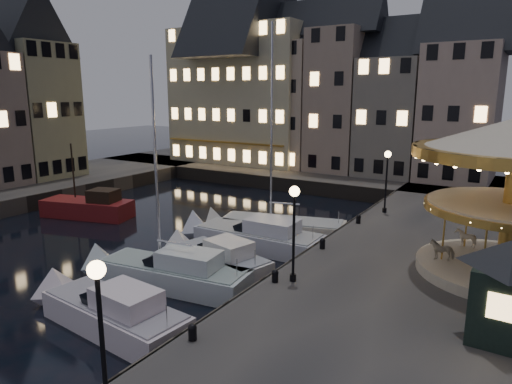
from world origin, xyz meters
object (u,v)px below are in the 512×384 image
Objects in this scene: streetlamp_b at (294,220)px; bollard_b at (275,275)px; bollard_c at (322,243)px; ticket_kiosk at (511,273)px; streetlamp_c at (387,173)px; bollard_d at (358,219)px; motorboat_b at (108,312)px; bollard_a at (192,331)px; motorboat_e at (253,237)px; streetlamp_a at (100,319)px; motorboat_d at (215,260)px; motorboat_c at (167,272)px; red_fishing_boat at (89,208)px; motorboat_f at (274,228)px.

streetlamp_b is 2.54m from bollard_b.
ticket_kiosk is at bearing -30.71° from bollard_c.
streetlamp_c is 14.22m from bollard_b.
motorboat_b is at bearing -107.98° from bollard_d.
bollard_a and bollard_d have the same top height.
bollard_c is 0.06× the size of motorboat_e.
streetlamp_a is 13.33m from motorboat_d.
bollard_b is 5.00m from bollard_c.
streetlamp_b is 6.50m from bollard_a.
streetlamp_b is 0.36× the size of motorboat_c.
streetlamp_c is 9.34m from bollard_c.
red_fishing_boat is 28.79m from ticket_kiosk.
motorboat_d is at bearing 170.16° from ticket_kiosk.
motorboat_b and motorboat_e have the same top height.
motorboat_e is (0.57, 6.97, -0.03)m from motorboat_c.
bollard_b is (-0.60, -14.00, -2.41)m from streetlamp_c.
motorboat_e is (-5.77, -7.56, -3.37)m from streetlamp_c.
motorboat_c is (-0.78, 4.24, 0.04)m from motorboat_b.
ticket_kiosk is (28.02, -5.92, 2.95)m from red_fishing_boat.
motorboat_c is at bearing -108.39° from motorboat_d.
red_fishing_boat reaches higher than ticket_kiosk.
bollard_a is 0.08× the size of red_fishing_boat.
streetlamp_c reaches higher than bollard_a.
motorboat_d is (-4.83, -2.80, -0.97)m from bollard_c.
motorboat_c is 15.01m from red_fishing_boat.
motorboat_b is 17.85m from red_fishing_boat.
motorboat_c is (-5.74, 4.97, -0.92)m from bollard_a.
streetlamp_c is at bearing 90.00° from streetlamp_a.
streetlamp_c is at bearing 52.65° from motorboat_e.
bollard_c is 6.75m from motorboat_f.
streetlamp_b is 1.00× the size of streetlamp_c.
motorboat_f reaches higher than bollard_c.
motorboat_f reaches higher than streetlamp_b.
ticket_kiosk is at bearing -25.46° from motorboat_e.
motorboat_e is at bearing 85.32° from motorboat_c.
red_fishing_boat is 1.83× the size of ticket_kiosk.
bollard_c is (0.00, 10.50, 0.00)m from bollard_a.
bollard_d is at bearing 62.51° from motorboat_c.
red_fishing_boat is (-14.40, 10.55, 0.05)m from motorboat_b.
motorboat_d is at bearing 71.61° from motorboat_c.
motorboat_b is at bearing 171.67° from bollard_a.
bollard_c is 5.50m from bollard_d.
bollard_d is 0.06× the size of motorboat_e.
bollard_c is 5.45m from motorboat_e.
streetlamp_b is (0.00, 10.00, 0.00)m from streetlamp_a.
motorboat_d is at bearing 88.98° from motorboat_b.
bollard_b and bollard_c have the same top height.
streetlamp_c is 7.32× the size of bollard_a.
motorboat_c is at bearing -113.57° from streetlamp_c.
streetlamp_c is 7.32× the size of bollard_d.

